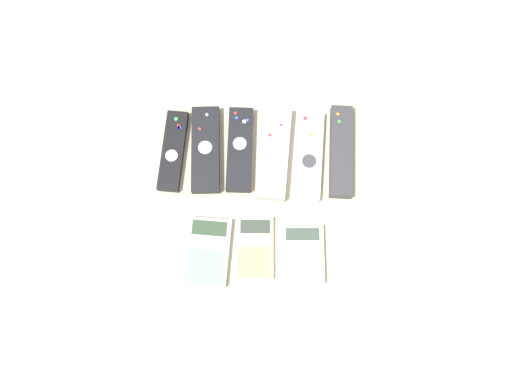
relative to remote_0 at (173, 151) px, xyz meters
The scene contains 10 objects.
ground_plane 0.21m from the remote_0, 33.85° to the right, with size 3.00×3.00×0.00m, color #B2A88E.
remote_0 is the anchor object (origin of this frame).
remote_1 0.07m from the remote_0, ahead, with size 0.07×0.19×0.02m.
remote_2 0.14m from the remote_0, ahead, with size 0.05×0.18×0.03m.
remote_3 0.21m from the remote_0, ahead, with size 0.07×0.20×0.03m.
remote_4 0.28m from the remote_0, ahead, with size 0.06×0.19×0.02m.
remote_5 0.35m from the remote_0, ahead, with size 0.05×0.20×0.03m.
calculator_0 0.22m from the remote_0, 68.62° to the right, with size 0.09×0.14×0.02m.
calculator_1 0.27m from the remote_0, 48.39° to the right, with size 0.08×0.13×0.01m.
calculator_2 0.34m from the remote_0, 37.78° to the right, with size 0.09×0.12×0.02m.
Camera 1 is at (0.01, -0.22, 0.99)m, focal length 35.00 mm.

